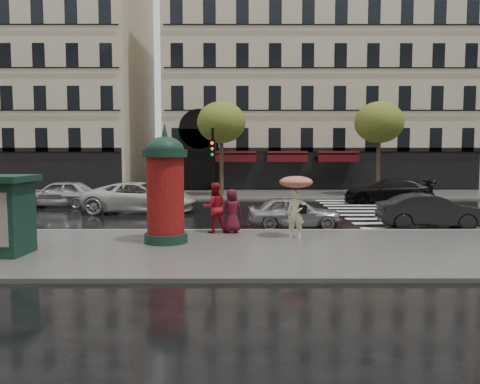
{
  "coord_description": "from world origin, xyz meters",
  "views": [
    {
      "loc": [
        -0.79,
        -14.81,
        3.08
      ],
      "look_at": [
        -0.75,
        1.5,
        1.71
      ],
      "focal_mm": 35.0,
      "sensor_mm": 36.0,
      "label": 1
    }
  ],
  "objects_px": {
    "woman_umbrella": "(296,196)",
    "man_burgundy": "(232,211)",
    "car_black": "(388,191)",
    "car_silver": "(294,212)",
    "morris_column": "(165,186)",
    "car_white": "(140,197)",
    "woman_red": "(214,208)",
    "car_darkgrey": "(431,211)",
    "traffic_light": "(213,169)",
    "car_far_silver": "(60,194)"
  },
  "relations": [
    {
      "from": "car_far_silver",
      "to": "car_white",
      "type": "bearing_deg",
      "value": 65.81
    },
    {
      "from": "woman_umbrella",
      "to": "man_burgundy",
      "type": "bearing_deg",
      "value": 155.34
    },
    {
      "from": "man_burgundy",
      "to": "car_darkgrey",
      "type": "xyz_separation_m",
      "value": [
        8.14,
        1.81,
        -0.24
      ]
    },
    {
      "from": "woman_red",
      "to": "car_silver",
      "type": "xyz_separation_m",
      "value": [
        3.16,
        1.8,
        -0.39
      ]
    },
    {
      "from": "car_black",
      "to": "morris_column",
      "type": "bearing_deg",
      "value": -34.08
    },
    {
      "from": "woman_red",
      "to": "traffic_light",
      "type": "xyz_separation_m",
      "value": [
        -0.08,
        0.32,
        1.42
      ]
    },
    {
      "from": "traffic_light",
      "to": "car_darkgrey",
      "type": "relative_size",
      "value": 0.92
    },
    {
      "from": "car_silver",
      "to": "car_darkgrey",
      "type": "distance_m",
      "value": 5.62
    },
    {
      "from": "traffic_light",
      "to": "car_darkgrey",
      "type": "distance_m",
      "value": 9.16
    },
    {
      "from": "morris_column",
      "to": "car_white",
      "type": "xyz_separation_m",
      "value": [
        -2.65,
        8.61,
        -1.21
      ]
    },
    {
      "from": "woman_red",
      "to": "car_darkgrey",
      "type": "height_order",
      "value": "woman_red"
    },
    {
      "from": "woman_umbrella",
      "to": "car_silver",
      "type": "bearing_deg",
      "value": 84.6
    },
    {
      "from": "car_darkgrey",
      "to": "car_white",
      "type": "height_order",
      "value": "car_white"
    },
    {
      "from": "morris_column",
      "to": "car_far_silver",
      "type": "bearing_deg",
      "value": 124.8
    },
    {
      "from": "morris_column",
      "to": "traffic_light",
      "type": "relative_size",
      "value": 1.01
    },
    {
      "from": "woman_umbrella",
      "to": "car_silver",
      "type": "height_order",
      "value": "woman_umbrella"
    },
    {
      "from": "car_white",
      "to": "car_far_silver",
      "type": "bearing_deg",
      "value": 68.89
    },
    {
      "from": "woman_umbrella",
      "to": "car_black",
      "type": "bearing_deg",
      "value": 59.84
    },
    {
      "from": "man_burgundy",
      "to": "car_darkgrey",
      "type": "distance_m",
      "value": 8.34
    },
    {
      "from": "woman_red",
      "to": "car_black",
      "type": "distance_m",
      "value": 15.1
    },
    {
      "from": "man_burgundy",
      "to": "car_black",
      "type": "height_order",
      "value": "man_burgundy"
    },
    {
      "from": "woman_umbrella",
      "to": "car_white",
      "type": "xyz_separation_m",
      "value": [
        -7.05,
        7.75,
        -0.8
      ]
    },
    {
      "from": "car_white",
      "to": "car_far_silver",
      "type": "distance_m",
      "value": 5.65
    },
    {
      "from": "woman_umbrella",
      "to": "car_far_silver",
      "type": "height_order",
      "value": "woman_umbrella"
    },
    {
      "from": "car_black",
      "to": "car_far_silver",
      "type": "bearing_deg",
      "value": -76.71
    },
    {
      "from": "man_burgundy",
      "to": "car_darkgrey",
      "type": "height_order",
      "value": "man_burgundy"
    },
    {
      "from": "woman_umbrella",
      "to": "car_silver",
      "type": "xyz_separation_m",
      "value": [
        0.27,
        2.85,
        -0.93
      ]
    },
    {
      "from": "woman_red",
      "to": "car_far_silver",
      "type": "bearing_deg",
      "value": -59.78
    },
    {
      "from": "woman_red",
      "to": "car_silver",
      "type": "bearing_deg",
      "value": -165.21
    },
    {
      "from": "morris_column",
      "to": "car_darkgrey",
      "type": "bearing_deg",
      "value": 19.76
    },
    {
      "from": "man_burgundy",
      "to": "car_far_silver",
      "type": "bearing_deg",
      "value": -58.51
    },
    {
      "from": "car_darkgrey",
      "to": "woman_red",
      "type": "bearing_deg",
      "value": 105.64
    },
    {
      "from": "morris_column",
      "to": "traffic_light",
      "type": "height_order",
      "value": "morris_column"
    },
    {
      "from": "woman_red",
      "to": "car_black",
      "type": "xyz_separation_m",
      "value": [
        10.05,
        11.26,
        -0.29
      ]
    },
    {
      "from": "woman_red",
      "to": "traffic_light",
      "type": "relative_size",
      "value": 0.48
    },
    {
      "from": "man_burgundy",
      "to": "traffic_light",
      "type": "xyz_separation_m",
      "value": [
        -0.72,
        0.34,
        1.54
      ]
    },
    {
      "from": "traffic_light",
      "to": "car_white",
      "type": "distance_m",
      "value": 7.76
    },
    {
      "from": "traffic_light",
      "to": "car_far_silver",
      "type": "relative_size",
      "value": 0.86
    },
    {
      "from": "woman_umbrella",
      "to": "car_darkgrey",
      "type": "xyz_separation_m",
      "value": [
        5.89,
        2.85,
        -0.89
      ]
    },
    {
      "from": "woman_umbrella",
      "to": "woman_red",
      "type": "height_order",
      "value": "woman_umbrella"
    },
    {
      "from": "car_darkgrey",
      "to": "car_far_silver",
      "type": "xyz_separation_m",
      "value": [
        -18.01,
        7.4,
        0.07
      ]
    },
    {
      "from": "woman_umbrella",
      "to": "car_darkgrey",
      "type": "bearing_deg",
      "value": 25.78
    },
    {
      "from": "woman_umbrella",
      "to": "man_burgundy",
      "type": "xyz_separation_m",
      "value": [
        -2.25,
        1.03,
        -0.66
      ]
    },
    {
      "from": "car_darkgrey",
      "to": "car_black",
      "type": "distance_m",
      "value": 9.55
    },
    {
      "from": "morris_column",
      "to": "car_far_silver",
      "type": "height_order",
      "value": "morris_column"
    },
    {
      "from": "woman_umbrella",
      "to": "car_darkgrey",
      "type": "distance_m",
      "value": 6.61
    },
    {
      "from": "woman_red",
      "to": "car_far_silver",
      "type": "height_order",
      "value": "woman_red"
    },
    {
      "from": "man_burgundy",
      "to": "car_far_silver",
      "type": "height_order",
      "value": "man_burgundy"
    },
    {
      "from": "car_black",
      "to": "woman_red",
      "type": "bearing_deg",
      "value": -34.54
    },
    {
      "from": "traffic_light",
      "to": "car_white",
      "type": "bearing_deg",
      "value": 122.62
    }
  ]
}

